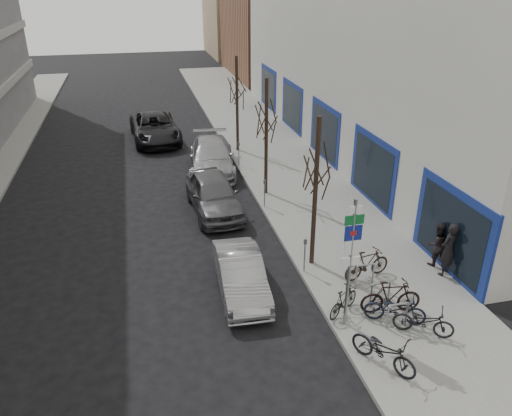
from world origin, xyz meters
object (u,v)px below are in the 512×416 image
tree_near (317,158)px  parked_car_front (241,275)px  meter_mid (265,191)px  bike_mid_inner (344,301)px  meter_back (239,151)px  tree_far (237,82)px  bike_far_inner (367,264)px  lane_car (155,128)px  highway_sign_pole (351,256)px  bike_far_curb (424,319)px  pedestrian_far (437,244)px  meter_front (305,252)px  tree_mid (266,110)px  parked_car_back (212,157)px  bike_near_right (391,297)px  bike_rack (380,291)px  bike_near_left (384,348)px  bike_mid_curb (395,306)px  parked_car_mid (214,194)px  pedestrian_near (448,250)px

tree_near → parked_car_front: bearing=-160.6°
meter_mid → bike_mid_inner: bearing=-87.2°
meter_mid → meter_back: (0.00, 5.50, 0.00)m
tree_far → bike_far_inner: 14.83m
meter_mid → lane_car: 12.17m
meter_back → parked_car_front: bearing=-101.6°
highway_sign_pole → bike_far_curb: bearing=-25.5°
pedestrian_far → lane_car: bearing=-55.2°
highway_sign_pole → meter_front: bearing=94.7°
tree_mid → meter_back: bearing=96.4°
bike_far_inner → parked_car_back: size_ratio=0.32×
bike_near_right → bike_far_curb: size_ratio=1.11×
meter_mid → bike_far_curb: meter_mid is taller
tree_mid → meter_front: size_ratio=4.33×
tree_far → bike_far_inner: (1.47, -14.36, -3.41)m
bike_rack → tree_near: 4.66m
bike_rack → meter_front: 2.92m
tree_mid → parked_car_front: size_ratio=1.36×
tree_mid → meter_front: (-0.45, -7.00, -3.19)m
highway_sign_pole → bike_near_left: (0.28, -1.85, -1.72)m
meter_back → bike_near_left: bearing=-88.1°
meter_front → lane_car: 17.45m
meter_front → parked_car_back: (-1.50, 10.77, -0.11)m
bike_mid_curb → bike_far_curb: bearing=-115.5°
bike_mid_inner → parked_car_mid: 8.76m
meter_front → meter_mid: bearing=90.0°
tree_mid → bike_far_inner: (1.47, -7.86, -3.41)m
tree_near → bike_mid_curb: bearing=-71.7°
tree_near → lane_car: tree_near is taller
tree_far → meter_front: 13.88m
bike_near_left → parked_car_front: size_ratio=0.47×
bike_rack → pedestrian_near: size_ratio=1.17×
bike_mid_inner → pedestrian_near: pedestrian_near is taller
bike_near_left → pedestrian_far: 5.91m
bike_rack → parked_car_front: bearing=154.4°
parked_car_front → lane_car: size_ratio=0.68×
bike_rack → meter_mid: 8.07m
highway_sign_pole → parked_car_back: (-1.75, 13.79, -1.65)m
highway_sign_pole → tree_near: (0.20, 3.51, 1.65)m
tree_far → bike_far_curb: size_ratio=3.23×
highway_sign_pole → bike_mid_inner: highway_sign_pole is taller
parked_car_front → lane_car: lane_car is taller
tree_near → meter_back: size_ratio=4.33×
parked_car_back → pedestrian_near: (6.15, -12.07, 0.31)m
bike_mid_inner → bike_far_inner: bike_far_inner is taller
bike_near_right → bike_far_curb: bike_near_right is taller
meter_front → meter_mid: same height
meter_front → pedestrian_near: 4.83m
bike_near_left → lane_car: (-4.64, 21.82, 0.09)m
highway_sign_pole → pedestrian_far: bearing=28.4°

